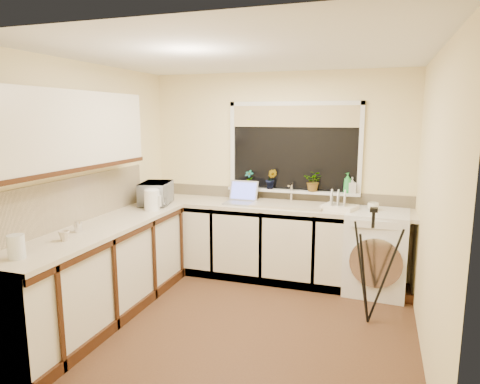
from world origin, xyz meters
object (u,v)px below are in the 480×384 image
at_px(steel_jar, 78,227).
at_px(soap_bottle_clear, 352,185).
at_px(cup_left, 64,236).
at_px(plant_a, 249,179).
at_px(plant_b, 271,179).
at_px(soap_bottle_green, 347,183).
at_px(cup_back, 373,207).
at_px(dish_rack, 339,207).
at_px(laptop, 241,197).
at_px(tripod, 371,266).
at_px(glass_jug, 16,247).
at_px(plant_d, 314,181).
at_px(washing_machine, 376,252).
at_px(microwave, 156,193).
at_px(kettle, 152,200).

distance_m(steel_jar, soap_bottle_clear, 2.98).
bearing_deg(cup_left, plant_a, 66.86).
bearing_deg(plant_b, soap_bottle_green, 1.02).
bearing_deg(cup_left, cup_back, 39.16).
height_order(dish_rack, soap_bottle_clear, soap_bottle_clear).
height_order(laptop, cup_back, laptop).
bearing_deg(soap_bottle_green, tripod, -73.25).
xyz_separation_m(soap_bottle_clear, cup_back, (0.25, -0.22, -0.19)).
height_order(dish_rack, glass_jug, glass_jug).
distance_m(glass_jug, plant_d, 3.20).
xyz_separation_m(washing_machine, glass_jug, (-2.51, -2.42, 0.53)).
relative_size(microwave, plant_b, 1.92).
distance_m(tripod, soap_bottle_green, 1.25).
relative_size(glass_jug, cup_left, 1.99).
relative_size(kettle, glass_jug, 1.24).
xyz_separation_m(washing_machine, tripod, (-0.04, -0.79, 0.10)).
xyz_separation_m(kettle, soap_bottle_clear, (2.08, 0.93, 0.13)).
bearing_deg(soap_bottle_clear, kettle, -155.82).
height_order(steel_jar, soap_bottle_clear, soap_bottle_clear).
xyz_separation_m(washing_machine, steel_jar, (-2.57, -1.67, 0.50)).
bearing_deg(kettle, plant_b, 39.02).
height_order(glass_jug, soap_bottle_green, soap_bottle_green).
bearing_deg(laptop, soap_bottle_clear, 11.44).
xyz_separation_m(tripod, glass_jug, (-2.46, -1.63, 0.43)).
distance_m(laptop, glass_jug, 2.62).
relative_size(laptop, kettle, 1.61).
bearing_deg(tripod, soap_bottle_green, 98.21).
bearing_deg(plant_d, glass_jug, -123.49).
distance_m(laptop, plant_a, 0.31).
height_order(soap_bottle_green, cup_back, soap_bottle_green).
distance_m(dish_rack, plant_b, 0.91).
bearing_deg(plant_d, tripod, -55.88).
bearing_deg(dish_rack, plant_d, 161.40).
bearing_deg(kettle, plant_a, 48.27).
height_order(dish_rack, plant_b, plant_b).
distance_m(plant_d, cup_back, 0.75).
height_order(dish_rack, soap_bottle_green, soap_bottle_green).
height_order(washing_machine, glass_jug, glass_jug).
height_order(laptop, dish_rack, laptop).
xyz_separation_m(washing_machine, kettle, (-2.39, -0.67, 0.56)).
bearing_deg(cup_left, plant_b, 60.54).
relative_size(plant_b, cup_left, 2.75).
bearing_deg(glass_jug, soap_bottle_clear, 50.61).
distance_m(glass_jug, soap_bottle_clear, 3.47).
xyz_separation_m(kettle, dish_rack, (1.97, 0.67, -0.08)).
relative_size(laptop, soap_bottle_clear, 1.92).
relative_size(plant_b, plant_d, 1.01).
relative_size(tripod, soap_bottle_green, 4.75).
height_order(laptop, glass_jug, laptop).
relative_size(microwave, cup_back, 3.89).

